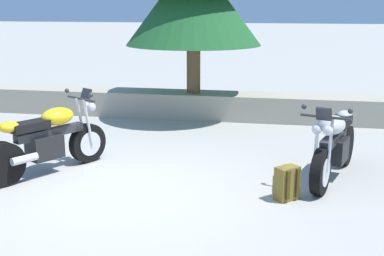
{
  "coord_description": "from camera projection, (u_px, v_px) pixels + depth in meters",
  "views": [
    {
      "loc": [
        2.07,
        -5.96,
        2.46
      ],
      "look_at": [
        0.74,
        1.2,
        0.65
      ],
      "focal_mm": 47.09,
      "sensor_mm": 36.0,
      "label": 1
    }
  ],
  "objects": [
    {
      "name": "rider_backpack",
      "position": [
        287.0,
        181.0,
        6.44
      ],
      "size": [
        0.35,
        0.35,
        0.47
      ],
      "color": "brown",
      "rests_on": "ground"
    },
    {
      "name": "ground_plane",
      "position": [
        121.0,
        195.0,
        6.65
      ],
      "size": [
        120.0,
        120.0,
        0.0
      ],
      "primitive_type": "plane",
      "color": "#A3A099"
    },
    {
      "name": "motorcycle_yellow_near_left",
      "position": [
        49.0,
        141.0,
        7.41
      ],
      "size": [
        1.22,
        1.85,
        1.18
      ],
      "color": "black",
      "rests_on": "ground"
    },
    {
      "name": "motorcycle_silver_centre",
      "position": [
        333.0,
        146.0,
        7.15
      ],
      "size": [
        0.91,
        2.01,
        1.18
      ],
      "color": "black",
      "rests_on": "ground"
    },
    {
      "name": "stone_wall",
      "position": [
        189.0,
        105.0,
        11.16
      ],
      "size": [
        36.0,
        0.8,
        0.55
      ],
      "primitive_type": "cube",
      "color": "#A89E89",
      "rests_on": "ground"
    }
  ]
}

